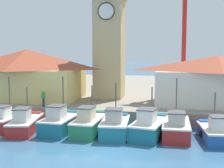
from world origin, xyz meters
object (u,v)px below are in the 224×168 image
at_px(fishing_boat_right_inner, 176,127).
at_px(clock_tower, 109,30).
at_px(fishing_boat_mid_left, 90,123).
at_px(fishing_boat_far_left, 6,120).
at_px(fishing_boat_left_outer, 25,123).
at_px(dock_worker_near_tower, 43,98).
at_px(warehouse_right, 217,80).
at_px(port_crane_far, 185,39).
at_px(fishing_boat_right_outer, 216,132).
at_px(warehouse_left, 27,74).
at_px(fishing_boat_center, 115,126).
at_px(fishing_boat_mid_right, 149,127).
at_px(fishing_boat_left_inner, 60,122).

height_order(fishing_boat_right_inner, clock_tower, clock_tower).
bearing_deg(fishing_boat_mid_left, fishing_boat_far_left, -179.43).
bearing_deg(fishing_boat_left_outer, fishing_boat_far_left, 164.37).
xyz_separation_m(clock_tower, dock_worker_near_tower, (-5.08, -6.95, -6.87)).
bearing_deg(warehouse_right, fishing_boat_far_left, -155.79).
bearing_deg(fishing_boat_right_inner, port_crane_far, 86.34).
relative_size(fishing_boat_far_left, fishing_boat_right_outer, 0.99).
distance_m(warehouse_left, warehouse_right, 20.44).
bearing_deg(fishing_boat_right_inner, fishing_boat_right_outer, -11.41).
relative_size(fishing_boat_right_inner, warehouse_right, 0.41).
distance_m(warehouse_right, dock_worker_near_tower, 17.16).
distance_m(fishing_boat_far_left, port_crane_far, 23.78).
bearing_deg(fishing_boat_mid_left, fishing_boat_center, -13.38).
bearing_deg(fishing_boat_far_left, dock_worker_near_tower, 67.65).
height_order(fishing_boat_right_outer, port_crane_far, port_crane_far).
xyz_separation_m(fishing_boat_far_left, dock_worker_near_tower, (1.66, 4.03, 1.39)).
bearing_deg(clock_tower, fishing_boat_right_outer, -47.19).
bearing_deg(fishing_boat_mid_left, port_crane_far, 64.35).
relative_size(fishing_boat_left_outer, clock_tower, 0.32).
height_order(fishing_boat_far_left, warehouse_left, warehouse_left).
relative_size(warehouse_left, warehouse_right, 0.99).
distance_m(fishing_boat_center, fishing_boat_right_outer, 7.59).
height_order(fishing_boat_mid_left, clock_tower, clock_tower).
xyz_separation_m(fishing_boat_far_left, fishing_boat_right_outer, (17.18, -0.29, -0.04)).
height_order(fishing_boat_far_left, fishing_boat_mid_right, fishing_boat_far_left).
bearing_deg(fishing_boat_far_left, warehouse_right, 24.21).
bearing_deg(fishing_boat_left_outer, fishing_boat_left_inner, 8.09).
xyz_separation_m(fishing_boat_mid_left, clock_tower, (-0.65, 10.91, 8.19)).
bearing_deg(fishing_boat_right_outer, fishing_boat_right_inner, 168.59).
xyz_separation_m(fishing_boat_left_inner, warehouse_right, (13.26, 8.35, 2.95)).
xyz_separation_m(fishing_boat_left_inner, port_crane_far, (10.35, 16.75, 7.36)).
relative_size(fishing_boat_center, dock_worker_near_tower, 2.82).
bearing_deg(fishing_boat_center, fishing_boat_mid_right, 8.46).
xyz_separation_m(fishing_boat_left_outer, fishing_boat_right_outer, (15.14, 0.28, -0.03)).
bearing_deg(port_crane_far, fishing_boat_far_left, -132.71).
bearing_deg(fishing_boat_mid_right, fishing_boat_right_inner, 9.76).
bearing_deg(fishing_boat_left_inner, port_crane_far, 58.28).
xyz_separation_m(fishing_boat_far_left, warehouse_right, (18.22, 8.19, 3.05)).
bearing_deg(fishing_boat_right_inner, fishing_boat_far_left, -178.83).
distance_m(fishing_boat_far_left, fishing_boat_mid_left, 7.38).
bearing_deg(fishing_boat_center, dock_worker_near_tower, 150.53).
height_order(fishing_boat_far_left, fishing_boat_left_inner, fishing_boat_left_inner).
distance_m(fishing_boat_left_outer, warehouse_left, 10.55).
height_order(fishing_boat_left_inner, fishing_boat_center, fishing_boat_left_inner).
height_order(fishing_boat_left_inner, fishing_boat_right_outer, fishing_boat_left_inner).
xyz_separation_m(fishing_boat_right_outer, dock_worker_near_tower, (-15.52, 4.32, 1.43)).
xyz_separation_m(fishing_boat_mid_left, fishing_boat_right_inner, (6.89, 0.22, -0.05)).
xyz_separation_m(fishing_boat_center, clock_tower, (-2.85, 11.43, 8.18)).
bearing_deg(port_crane_far, fishing_boat_mid_right, -100.45).
bearing_deg(dock_worker_near_tower, fishing_boat_right_inner, -16.50).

